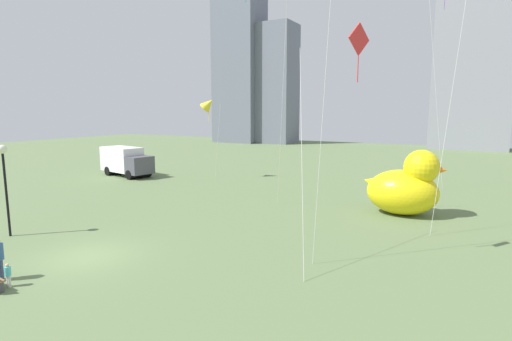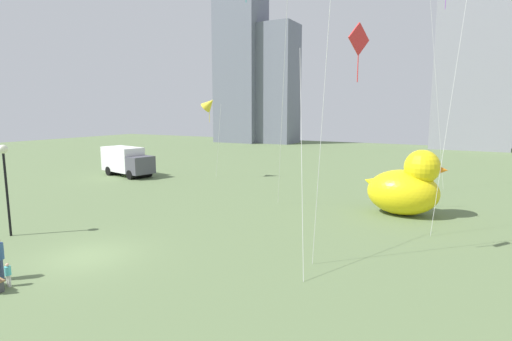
{
  "view_description": "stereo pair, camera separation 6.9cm",
  "coord_description": "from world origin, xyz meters",
  "px_view_note": "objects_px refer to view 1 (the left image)",
  "views": [
    {
      "loc": [
        14.82,
        -11.32,
        6.5
      ],
      "look_at": [
        5.73,
        5.36,
        3.63
      ],
      "focal_mm": 27.92,
      "sensor_mm": 36.0,
      "label": 1
    },
    {
      "loc": [
        14.88,
        -11.28,
        6.5
      ],
      "look_at": [
        5.73,
        5.36,
        3.63
      ],
      "focal_mm": 27.92,
      "sensor_mm": 36.0,
      "label": 2
    }
  ],
  "objects_px": {
    "giant_inflatable_duck": "(405,187)",
    "kite_yellow": "(208,104)",
    "kite_red": "(354,49)",
    "lamppost": "(4,168)",
    "box_truck": "(126,162)",
    "person_child": "(8,274)"
  },
  "relations": [
    {
      "from": "giant_inflatable_duck",
      "to": "kite_yellow",
      "type": "distance_m",
      "value": 19.92
    },
    {
      "from": "lamppost",
      "to": "kite_yellow",
      "type": "xyz_separation_m",
      "value": [
        -1.1,
        19.56,
        3.49
      ]
    },
    {
      "from": "person_child",
      "to": "box_truck",
      "type": "relative_size",
      "value": 0.14
    },
    {
      "from": "kite_red",
      "to": "kite_yellow",
      "type": "xyz_separation_m",
      "value": [
        -17.55,
        14.58,
        -1.85
      ]
    },
    {
      "from": "giant_inflatable_duck",
      "to": "kite_red",
      "type": "bearing_deg",
      "value": -95.77
    },
    {
      "from": "person_child",
      "to": "kite_yellow",
      "type": "height_order",
      "value": "kite_yellow"
    },
    {
      "from": "person_child",
      "to": "kite_red",
      "type": "height_order",
      "value": "kite_red"
    },
    {
      "from": "lamppost",
      "to": "box_truck",
      "type": "xyz_separation_m",
      "value": [
        -9.42,
        16.93,
        -2.16
      ]
    },
    {
      "from": "giant_inflatable_duck",
      "to": "kite_yellow",
      "type": "relative_size",
      "value": 0.64
    },
    {
      "from": "box_truck",
      "to": "person_child",
      "type": "bearing_deg",
      "value": -52.85
    },
    {
      "from": "giant_inflatable_duck",
      "to": "person_child",
      "type": "bearing_deg",
      "value": -122.07
    },
    {
      "from": "lamppost",
      "to": "box_truck",
      "type": "height_order",
      "value": "lamppost"
    },
    {
      "from": "lamppost",
      "to": "person_child",
      "type": "bearing_deg",
      "value": -30.29
    },
    {
      "from": "box_truck",
      "to": "kite_yellow",
      "type": "bearing_deg",
      "value": 17.55
    },
    {
      "from": "person_child",
      "to": "box_truck",
      "type": "bearing_deg",
      "value": 127.15
    },
    {
      "from": "lamppost",
      "to": "box_truck",
      "type": "relative_size",
      "value": 0.74
    },
    {
      "from": "person_child",
      "to": "kite_yellow",
      "type": "relative_size",
      "value": 0.11
    },
    {
      "from": "person_child",
      "to": "kite_yellow",
      "type": "xyz_separation_m",
      "value": [
        -7.21,
        23.13,
        6.6
      ]
    },
    {
      "from": "person_child",
      "to": "giant_inflatable_duck",
      "type": "distance_m",
      "value": 21.32
    },
    {
      "from": "person_child",
      "to": "kite_yellow",
      "type": "distance_m",
      "value": 25.11
    },
    {
      "from": "kite_yellow",
      "to": "person_child",
      "type": "bearing_deg",
      "value": -72.69
    },
    {
      "from": "giant_inflatable_duck",
      "to": "box_truck",
      "type": "distance_m",
      "value": 26.94
    }
  ]
}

